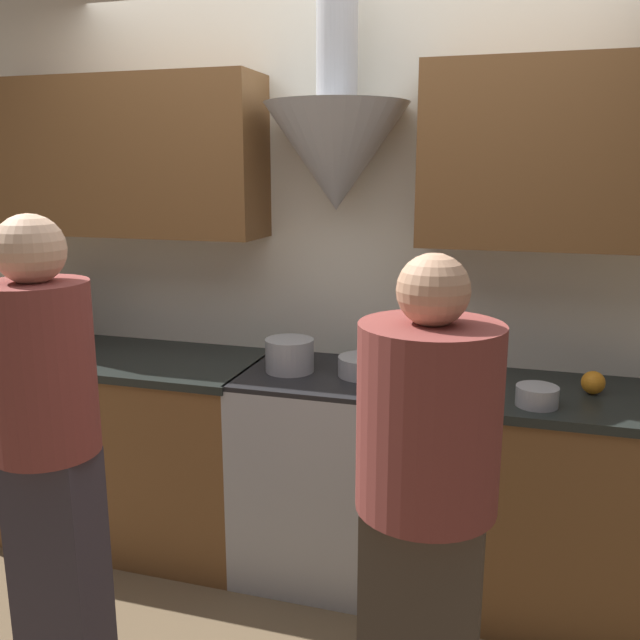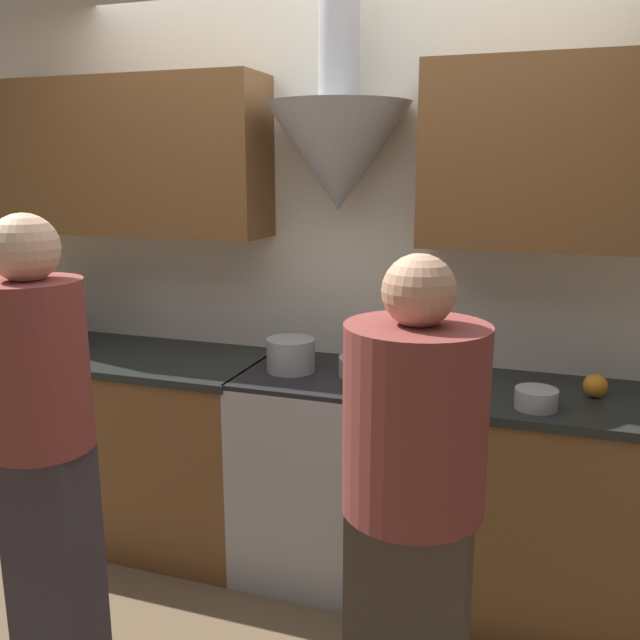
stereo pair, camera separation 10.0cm
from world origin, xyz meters
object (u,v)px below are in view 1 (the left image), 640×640
at_px(wine_bottle_3, 52,320).
at_px(person_foreground_left, 50,459).
at_px(wine_bottle_0, 2,319).
at_px(saucepan, 537,396).
at_px(stock_pot, 290,355).
at_px(wine_bottle_2, 37,321).
at_px(mixing_bowl, 364,366).
at_px(wine_bottle_4, 68,324).
at_px(orange_fruit, 593,383).
at_px(stove_range, 327,471).
at_px(wine_bottle_1, 19,321).
at_px(person_foreground_right, 425,514).

height_order(wine_bottle_3, person_foreground_left, person_foreground_left).
relative_size(wine_bottle_0, saucepan, 2.09).
xyz_separation_m(stock_pot, person_foreground_left, (-0.39, -1.05, -0.07)).
height_order(wine_bottle_2, mixing_bowl, wine_bottle_2).
bearing_deg(wine_bottle_4, stock_pot, -0.87).
bearing_deg(orange_fruit, stock_pot, -177.63).
relative_size(wine_bottle_3, person_foreground_left, 0.22).
bearing_deg(mixing_bowl, stove_range, -177.93).
xyz_separation_m(wine_bottle_4, orange_fruit, (2.32, 0.03, -0.08)).
distance_m(wine_bottle_1, person_foreground_left, 1.46).
height_order(wine_bottle_1, person_foreground_right, person_foreground_right).
bearing_deg(person_foreground_left, person_foreground_right, 5.86).
distance_m(stock_pot, mixing_bowl, 0.32).
height_order(person_foreground_left, person_foreground_right, person_foreground_left).
bearing_deg(saucepan, stock_pot, 171.41).
xyz_separation_m(orange_fruit, person_foreground_right, (-0.50, -0.99, -0.11)).
xyz_separation_m(mixing_bowl, person_foreground_left, (-0.71, -1.08, -0.04)).
xyz_separation_m(wine_bottle_1, mixing_bowl, (1.70, 0.02, -0.09)).
distance_m(wine_bottle_4, person_foreground_right, 2.07).
bearing_deg(wine_bottle_3, stock_pot, -0.48).
bearing_deg(wine_bottle_4, wine_bottle_1, -178.55).
xyz_separation_m(stove_range, wine_bottle_0, (-1.63, -0.01, 0.58)).
bearing_deg(wine_bottle_1, person_foreground_right, -24.45).
relative_size(stove_range, person_foreground_left, 0.56).
distance_m(wine_bottle_3, person_foreground_right, 2.14).
height_order(stove_range, wine_bottle_2, wine_bottle_2).
distance_m(stove_range, wine_bottle_1, 1.64).
relative_size(wine_bottle_0, wine_bottle_1, 0.96).
xyz_separation_m(stove_range, person_foreground_left, (-0.55, -1.07, 0.45)).
xyz_separation_m(wine_bottle_1, person_foreground_left, (0.99, -1.06, -0.13)).
xyz_separation_m(wine_bottle_3, wine_bottle_4, (0.08, 0.01, -0.01)).
bearing_deg(stock_pot, wine_bottle_1, 179.59).
distance_m(stove_range, stock_pot, 0.54).
xyz_separation_m(orange_fruit, saucepan, (-0.21, -0.20, -0.01)).
xyz_separation_m(wine_bottle_0, orange_fruit, (2.68, 0.04, -0.09)).
bearing_deg(person_foreground_left, wine_bottle_3, 127.09).
bearing_deg(mixing_bowl, wine_bottle_0, -179.37).
height_order(orange_fruit, person_foreground_right, person_foreground_right).
xyz_separation_m(wine_bottle_3, mixing_bowl, (1.51, 0.02, -0.10)).
distance_m(stove_range, wine_bottle_4, 1.39).
bearing_deg(person_foreground_left, wine_bottle_0, 135.68).
bearing_deg(wine_bottle_1, stock_pot, -0.41).
distance_m(wine_bottle_3, person_foreground_left, 1.34).
distance_m(mixing_bowl, orange_fruit, 0.89).
relative_size(wine_bottle_1, stock_pot, 1.60).
distance_m(wine_bottle_3, orange_fruit, 2.40).
height_order(mixing_bowl, person_foreground_left, person_foreground_left).
relative_size(stove_range, stock_pot, 4.40).
bearing_deg(wine_bottle_4, wine_bottle_3, -175.33).
height_order(wine_bottle_1, mixing_bowl, wine_bottle_1).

